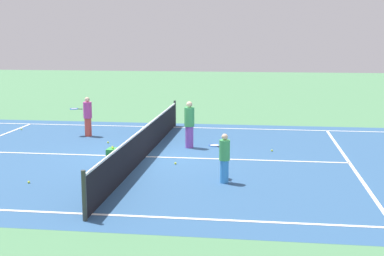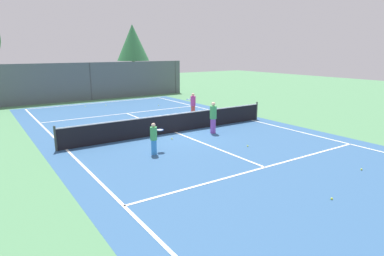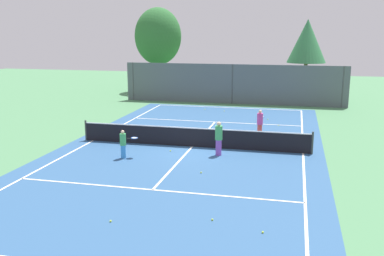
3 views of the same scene
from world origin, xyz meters
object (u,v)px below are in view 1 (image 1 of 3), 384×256
player_1 (224,157)px  player_2 (189,124)px  player_0 (87,116)px  tennis_ball_0 (108,142)px  tennis_ball_9 (134,136)px  tennis_ball_6 (29,182)px  tennis_ball_11 (175,163)px  tennis_ball_1 (124,166)px  ball_crate (114,154)px  tennis_ball_4 (21,129)px  tennis_ball_5 (272,150)px

player_1 → player_2: 4.46m
player_2 → player_0: bearing=69.3°
tennis_ball_0 → tennis_ball_9: (1.38, -0.62, 0.00)m
player_0 → tennis_ball_6: 6.59m
tennis_ball_9 → tennis_ball_11: 4.75m
tennis_ball_1 → tennis_ball_9: same height
ball_crate → tennis_ball_1: 1.03m
tennis_ball_6 → ball_crate: bearing=-27.8°
player_1 → tennis_ball_6: (-0.74, 5.13, -0.66)m
player_0 → tennis_ball_4: bearing=74.0°
player_1 → tennis_ball_0: size_ratio=20.15×
player_2 → tennis_ball_11: 2.55m
tennis_ball_5 → ball_crate: bearing=110.3°
ball_crate → tennis_ball_9: ball_crate is taller
tennis_ball_11 → player_0: bearing=45.7°
player_2 → tennis_ball_4: player_2 is taller
tennis_ball_6 → tennis_ball_9: size_ratio=1.00×
tennis_ball_11 → tennis_ball_5: bearing=-53.5°
tennis_ball_4 → tennis_ball_11: same height
player_1 → tennis_ball_9: 7.14m
player_1 → ball_crate: (2.12, 3.62, -0.51)m
tennis_ball_0 → tennis_ball_11: 4.04m
ball_crate → tennis_ball_4: (4.57, 5.24, -0.15)m
player_1 → tennis_ball_9: bearing=33.4°
tennis_ball_0 → tennis_ball_9: size_ratio=1.00×
tennis_ball_0 → tennis_ball_1: bearing=-155.9°
player_2 → tennis_ball_6: size_ratio=24.68×
tennis_ball_1 → tennis_ball_4: same height
ball_crate → player_0: bearing=29.5°
player_0 → tennis_ball_6: (-6.53, -0.57, -0.76)m
player_2 → tennis_ball_0: 3.16m
player_1 → tennis_ball_1: size_ratio=20.15×
player_0 → tennis_ball_5: bearing=-104.5°
tennis_ball_9 → tennis_ball_5: bearing=-110.5°
player_0 → tennis_ball_9: (0.15, -1.78, -0.76)m
tennis_ball_4 → tennis_ball_6: bearing=-153.3°
player_0 → tennis_ball_5: player_0 is taller
tennis_ball_4 → tennis_ball_6: size_ratio=1.00×
player_1 → ball_crate: player_1 is taller
player_0 → player_1: player_0 is taller
player_0 → tennis_ball_1: bearing=-149.7°
player_2 → ball_crate: player_2 is taller
tennis_ball_1 → tennis_ball_0: bearing=24.1°
player_0 → tennis_ball_5: (-1.82, -7.05, -0.76)m
ball_crate → tennis_ball_4: 6.95m
tennis_ball_1 → tennis_ball_11: 1.55m
tennis_ball_5 → tennis_ball_4: bearing=75.1°
tennis_ball_0 → tennis_ball_4: size_ratio=1.00×
player_1 → player_0: bearing=44.5°
ball_crate → tennis_ball_9: 3.83m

